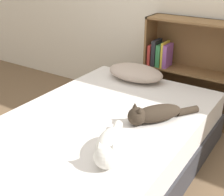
{
  "coord_description": "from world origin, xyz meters",
  "views": [
    {
      "loc": [
        1.16,
        -1.6,
        1.53
      ],
      "look_at": [
        0.0,
        0.15,
        0.54
      ],
      "focal_mm": 50.0,
      "sensor_mm": 36.0,
      "label": 1
    }
  ],
  "objects_px": {
    "cat_light": "(110,146)",
    "bookshelf": "(189,68)",
    "pillow": "(135,73)",
    "bed": "(101,144)",
    "cat_dark": "(154,114)"
  },
  "relations": [
    {
      "from": "cat_light",
      "to": "bookshelf",
      "type": "distance_m",
      "value": 1.56
    },
    {
      "from": "cat_light",
      "to": "pillow",
      "type": "bearing_deg",
      "value": 179.11
    },
    {
      "from": "bed",
      "to": "pillow",
      "type": "bearing_deg",
      "value": 101.41
    },
    {
      "from": "bed",
      "to": "bookshelf",
      "type": "relative_size",
      "value": 1.99
    },
    {
      "from": "bed",
      "to": "cat_light",
      "type": "xyz_separation_m",
      "value": [
        0.31,
        -0.35,
        0.29
      ]
    },
    {
      "from": "bed",
      "to": "cat_light",
      "type": "distance_m",
      "value": 0.55
    },
    {
      "from": "pillow",
      "to": "cat_dark",
      "type": "xyz_separation_m",
      "value": [
        0.5,
        -0.61,
        -0.01
      ]
    },
    {
      "from": "cat_light",
      "to": "bookshelf",
      "type": "height_order",
      "value": "bookshelf"
    },
    {
      "from": "bed",
      "to": "bookshelf",
      "type": "height_order",
      "value": "bookshelf"
    },
    {
      "from": "bed",
      "to": "cat_dark",
      "type": "relative_size",
      "value": 3.95
    },
    {
      "from": "bed",
      "to": "bookshelf",
      "type": "distance_m",
      "value": 1.26
    },
    {
      "from": "bed",
      "to": "cat_light",
      "type": "bearing_deg",
      "value": -48.14
    },
    {
      "from": "cat_dark",
      "to": "bookshelf",
      "type": "relative_size",
      "value": 0.5
    },
    {
      "from": "pillow",
      "to": "cat_light",
      "type": "bearing_deg",
      "value": -67.39
    },
    {
      "from": "bookshelf",
      "to": "bed",
      "type": "bearing_deg",
      "value": -99.42
    }
  ]
}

